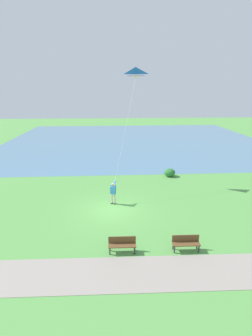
{
  "coord_description": "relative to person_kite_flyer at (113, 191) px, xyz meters",
  "views": [
    {
      "loc": [
        15.71,
        0.12,
        8.44
      ],
      "look_at": [
        -0.5,
        1.04,
        3.09
      ],
      "focal_mm": 25.37,
      "sensor_mm": 36.0,
      "label": 1
    }
  ],
  "objects": [
    {
      "name": "walkway_path",
      "position": [
        7.49,
        1.92,
        -1.04
      ],
      "size": [
        2.93,
        32.04,
        0.02
      ],
      "primitive_type": "cube",
      "rotation": [
        0.0,
        0.0,
        -0.02
      ],
      "color": "gray",
      "rests_on": "ground"
    },
    {
      "name": "lake_water",
      "position": [
        -24.48,
        3.92,
        -1.04
      ],
      "size": [
        36.0,
        44.0,
        0.01
      ],
      "primitive_type": "cube",
      "color": "teal",
      "rests_on": "ground"
    },
    {
      "name": "park_bench_near_walkway",
      "position": [
        5.8,
        0.45,
        -0.54
      ],
      "size": [
        0.46,
        1.51,
        0.88
      ],
      "color": "brown",
      "rests_on": "ground"
    },
    {
      "name": "person_kite_flyer",
      "position": [
        0.0,
        0.0,
        0.0
      ],
      "size": [
        0.63,
        0.5,
        1.83
      ],
      "color": "#232328",
      "rests_on": "ground"
    },
    {
      "name": "ground_plane",
      "position": [
        1.02,
        -0.08,
        -1.05
      ],
      "size": [
        120.0,
        120.0,
        0.0
      ],
      "primitive_type": "plane",
      "color": "#569947"
    },
    {
      "name": "lakeside_shrub",
      "position": [
        -5.87,
        5.79,
        -0.64
      ],
      "size": [
        1.02,
        1.13,
        0.82
      ],
      "primitive_type": "ellipsoid",
      "color": "#2D7033",
      "rests_on": "ground"
    },
    {
      "name": "park_bench_far_walkway",
      "position": [
        5.86,
        3.95,
        -0.54
      ],
      "size": [
        0.46,
        1.51,
        0.88
      ],
      "color": "brown",
      "rests_on": "ground"
    },
    {
      "name": "flying_kite",
      "position": [
        -4.18,
        1.99,
        8.65
      ],
      "size": [
        4.32,
        2.67,
        8.36
      ],
      "color": "blue"
    }
  ]
}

